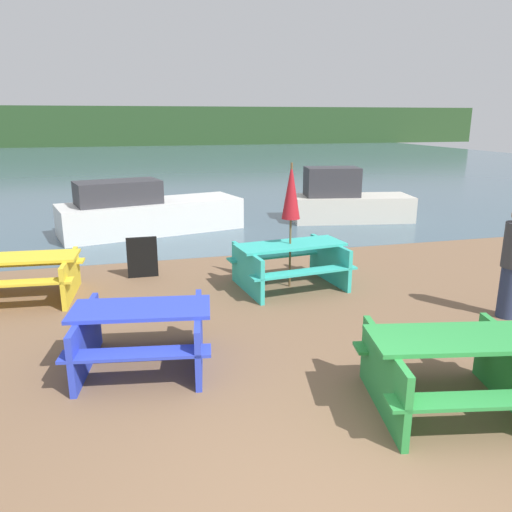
{
  "coord_description": "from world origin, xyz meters",
  "views": [
    {
      "loc": [
        -1.31,
        -2.66,
        2.85
      ],
      "look_at": [
        0.5,
        4.31,
        0.85
      ],
      "focal_mm": 35.0,
      "sensor_mm": 36.0,
      "label": 1
    }
  ],
  "objects_px": {
    "picnic_table_green": "(450,366)",
    "picnic_table_yellow": "(21,273)",
    "boat_second": "(346,201)",
    "picnic_table_blue": "(142,331)",
    "picnic_table_teal": "(290,261)",
    "umbrella_crimson": "(291,192)",
    "signboard": "(142,257)",
    "boat": "(146,212)"
  },
  "relations": [
    {
      "from": "picnic_table_green",
      "to": "signboard",
      "type": "height_order",
      "value": "picnic_table_green"
    },
    {
      "from": "signboard",
      "to": "picnic_table_green",
      "type": "bearing_deg",
      "value": -61.85
    },
    {
      "from": "umbrella_crimson",
      "to": "boat_second",
      "type": "relative_size",
      "value": 0.61
    },
    {
      "from": "signboard",
      "to": "boat_second",
      "type": "bearing_deg",
      "value": 33.74
    },
    {
      "from": "boat_second",
      "to": "umbrella_crimson",
      "type": "bearing_deg",
      "value": -114.2
    },
    {
      "from": "picnic_table_green",
      "to": "picnic_table_teal",
      "type": "distance_m",
      "value": 4.03
    },
    {
      "from": "picnic_table_teal",
      "to": "boat",
      "type": "height_order",
      "value": "boat"
    },
    {
      "from": "umbrella_crimson",
      "to": "boat",
      "type": "bearing_deg",
      "value": 113.82
    },
    {
      "from": "umbrella_crimson",
      "to": "signboard",
      "type": "relative_size",
      "value": 2.85
    },
    {
      "from": "boat_second",
      "to": "picnic_table_yellow",
      "type": "bearing_deg",
      "value": -139.89
    },
    {
      "from": "picnic_table_yellow",
      "to": "umbrella_crimson",
      "type": "distance_m",
      "value": 4.58
    },
    {
      "from": "picnic_table_blue",
      "to": "boat",
      "type": "xyz_separation_m",
      "value": [
        0.38,
        7.31,
        0.08
      ]
    },
    {
      "from": "picnic_table_blue",
      "to": "boat_second",
      "type": "xyz_separation_m",
      "value": [
        5.98,
        7.42,
        0.11
      ]
    },
    {
      "from": "picnic_table_blue",
      "to": "picnic_table_teal",
      "type": "relative_size",
      "value": 0.89
    },
    {
      "from": "picnic_table_blue",
      "to": "signboard",
      "type": "xyz_separation_m",
      "value": [
        0.13,
        3.52,
        -0.07
      ]
    },
    {
      "from": "picnic_table_blue",
      "to": "umbrella_crimson",
      "type": "relative_size",
      "value": 0.84
    },
    {
      "from": "picnic_table_blue",
      "to": "boat",
      "type": "distance_m",
      "value": 7.32
    },
    {
      "from": "picnic_table_teal",
      "to": "picnic_table_yellow",
      "type": "distance_m",
      "value": 4.41
    },
    {
      "from": "picnic_table_teal",
      "to": "umbrella_crimson",
      "type": "bearing_deg",
      "value": 0.0
    },
    {
      "from": "boat_second",
      "to": "signboard",
      "type": "distance_m",
      "value": 7.03
    },
    {
      "from": "boat_second",
      "to": "picnic_table_green",
      "type": "bearing_deg",
      "value": -99.13
    },
    {
      "from": "picnic_table_green",
      "to": "umbrella_crimson",
      "type": "height_order",
      "value": "umbrella_crimson"
    },
    {
      "from": "picnic_table_teal",
      "to": "boat",
      "type": "distance_m",
      "value": 5.47
    },
    {
      "from": "picnic_table_teal",
      "to": "boat_second",
      "type": "xyz_separation_m",
      "value": [
        3.39,
        5.11,
        0.09
      ]
    },
    {
      "from": "picnic_table_teal",
      "to": "boat",
      "type": "bearing_deg",
      "value": 113.82
    },
    {
      "from": "picnic_table_green",
      "to": "picnic_table_teal",
      "type": "height_order",
      "value": "picnic_table_green"
    },
    {
      "from": "picnic_table_blue",
      "to": "picnic_table_teal",
      "type": "xyz_separation_m",
      "value": [
        2.59,
        2.31,
        0.02
      ]
    },
    {
      "from": "picnic_table_blue",
      "to": "picnic_table_green",
      "type": "bearing_deg",
      "value": -30.21
    },
    {
      "from": "picnic_table_yellow",
      "to": "boat_second",
      "type": "height_order",
      "value": "boat_second"
    },
    {
      "from": "signboard",
      "to": "umbrella_crimson",
      "type": "bearing_deg",
      "value": -26.14
    },
    {
      "from": "picnic_table_yellow",
      "to": "umbrella_crimson",
      "type": "xyz_separation_m",
      "value": [
        4.39,
        -0.48,
        1.21
      ]
    },
    {
      "from": "picnic_table_blue",
      "to": "umbrella_crimson",
      "type": "height_order",
      "value": "umbrella_crimson"
    },
    {
      "from": "picnic_table_teal",
      "to": "umbrella_crimson",
      "type": "height_order",
      "value": "umbrella_crimson"
    },
    {
      "from": "picnic_table_blue",
      "to": "picnic_table_yellow",
      "type": "bearing_deg",
      "value": 122.75
    },
    {
      "from": "picnic_table_green",
      "to": "signboard",
      "type": "distance_m",
      "value": 5.92
    },
    {
      "from": "picnic_table_green",
      "to": "picnic_table_blue",
      "type": "bearing_deg",
      "value": 149.79
    },
    {
      "from": "picnic_table_teal",
      "to": "boat_second",
      "type": "relative_size",
      "value": 0.57
    },
    {
      "from": "picnic_table_teal",
      "to": "signboard",
      "type": "relative_size",
      "value": 2.68
    },
    {
      "from": "picnic_table_blue",
      "to": "umbrella_crimson",
      "type": "distance_m",
      "value": 3.68
    },
    {
      "from": "picnic_table_teal",
      "to": "picnic_table_yellow",
      "type": "height_order",
      "value": "picnic_table_teal"
    },
    {
      "from": "signboard",
      "to": "boat",
      "type": "bearing_deg",
      "value": 86.25
    },
    {
      "from": "picnic_table_green",
      "to": "picnic_table_yellow",
      "type": "height_order",
      "value": "picnic_table_green"
    }
  ]
}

